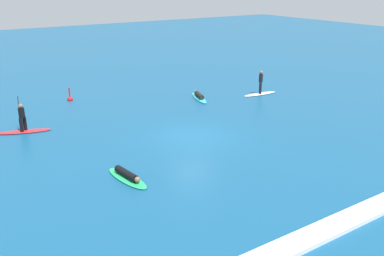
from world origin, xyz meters
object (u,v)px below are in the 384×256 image
object	(u,v)px
surfer_on_green_board	(127,176)
surfer_on_red_board	(23,125)
surfer_on_white_board	(260,89)
surfer_on_teal_board	(199,96)
marker_buoy	(70,98)

from	to	relation	value
surfer_on_green_board	surfer_on_red_board	size ratio (longest dim) A/B	0.94
surfer_on_white_board	surfer_on_green_board	bearing A→B (deg)	31.76
surfer_on_red_board	surfer_on_teal_board	distance (m)	12.45
surfer_on_red_board	surfer_on_green_board	bearing A→B (deg)	123.69
surfer_on_red_board	marker_buoy	xyz separation A→B (m)	(4.35, 5.06, -0.28)
surfer_on_white_board	surfer_on_teal_board	bearing A→B (deg)	-15.71
surfer_on_red_board	surfer_on_white_board	bearing A→B (deg)	-165.64
surfer_on_white_board	marker_buoy	distance (m)	14.07
surfer_on_green_board	surfer_on_white_board	bearing A→B (deg)	109.20
surfer_on_green_board	surfer_on_teal_board	xyz separation A→B (m)	(10.06, 9.17, 0.02)
surfer_on_teal_board	marker_buoy	world-z (taller)	marker_buoy
surfer_on_red_board	surfer_on_teal_board	bearing A→B (deg)	-159.57
surfer_on_red_board	marker_buoy	size ratio (longest dim) A/B	2.89
surfer_on_red_board	marker_buoy	distance (m)	6.68
surfer_on_white_board	surfer_on_red_board	bearing A→B (deg)	0.28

